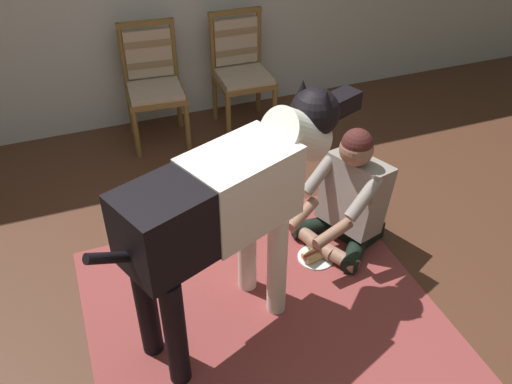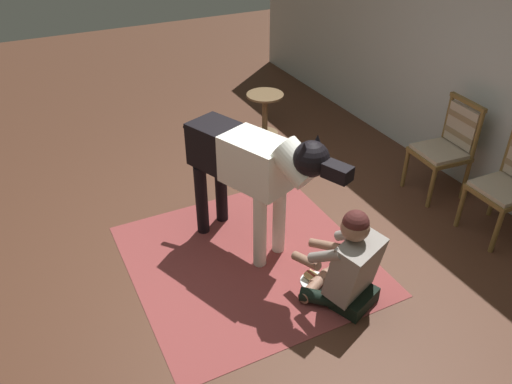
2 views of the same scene
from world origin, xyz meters
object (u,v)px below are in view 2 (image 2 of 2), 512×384
dining_chair_left_of_pair (448,144)px  dining_chair_right_of_pair (512,180)px  hot_dog_on_plate (315,280)px  large_dog (251,165)px  person_sitting_on_floor (348,265)px  round_side_table (265,110)px

dining_chair_left_of_pair → dining_chair_right_of_pair: 0.76m
dining_chair_right_of_pair → hot_dog_on_plate: dining_chair_right_of_pair is taller
dining_chair_left_of_pair → large_dog: large_dog is taller
dining_chair_left_of_pair → hot_dog_on_plate: size_ratio=4.12×
dining_chair_right_of_pair → large_dog: large_dog is taller
dining_chair_right_of_pair → large_dog: size_ratio=0.62×
dining_chair_right_of_pair → large_dog: (-0.80, -2.14, 0.29)m
person_sitting_on_floor → hot_dog_on_plate: person_sitting_on_floor is taller
hot_dog_on_plate → round_side_table: size_ratio=0.45×
person_sitting_on_floor → round_side_table: bearing=164.9°
hot_dog_on_plate → round_side_table: bearing=161.3°
dining_chair_left_of_pair → dining_chair_right_of_pair: bearing=0.0°
person_sitting_on_floor → large_dog: 1.09m
dining_chair_left_of_pair → person_sitting_on_floor: bearing=-64.1°
hot_dog_on_plate → round_side_table: 2.71m
dining_chair_left_of_pair → person_sitting_on_floor: dining_chair_left_of_pair is taller
person_sitting_on_floor → large_dog: bearing=-157.9°
large_dog → dining_chair_left_of_pair: bearing=89.0°
large_dog → hot_dog_on_plate: large_dog is taller
round_side_table → hot_dog_on_plate: bearing=-18.7°
round_side_table → large_dog: bearing=-30.4°
dining_chair_right_of_pair → person_sitting_on_floor: size_ratio=1.17×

